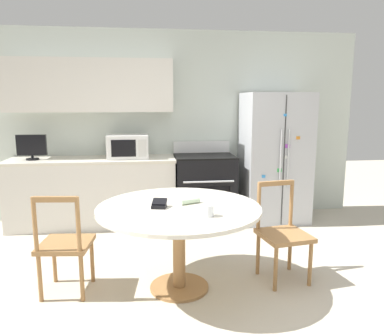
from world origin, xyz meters
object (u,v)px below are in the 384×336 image
(dining_chair_left, at_px, (65,245))
(candle_glass, at_px, (208,211))
(microwave, at_px, (128,146))
(dining_chair_right, at_px, (283,234))
(wallet, at_px, (159,204))
(refrigerator, at_px, (274,158))
(countertop_tv, at_px, (32,146))
(oven_range, at_px, (204,188))

(dining_chair_left, height_order, candle_glass, dining_chair_left)
(microwave, distance_m, candle_glass, 2.31)
(dining_chair_right, distance_m, wallet, 1.19)
(dining_chair_right, bearing_deg, refrigerator, -115.49)
(candle_glass, bearing_deg, microwave, 107.80)
(countertop_tv, height_order, wallet, countertop_tv)
(microwave, bearing_deg, countertop_tv, -179.55)
(oven_range, relative_size, candle_glass, 11.73)
(oven_range, bearing_deg, microwave, 178.92)
(oven_range, relative_size, wallet, 7.23)
(oven_range, bearing_deg, wallet, -110.07)
(refrigerator, distance_m, wallet, 2.47)
(refrigerator, relative_size, dining_chair_left, 1.94)
(dining_chair_right, relative_size, candle_glass, 9.80)
(oven_range, relative_size, microwave, 2.04)
(microwave, height_order, wallet, microwave)
(refrigerator, relative_size, microwave, 3.31)
(refrigerator, height_order, wallet, refrigerator)
(countertop_tv, relative_size, dining_chair_left, 0.40)
(candle_glass, bearing_deg, oven_range, 81.69)
(oven_range, distance_m, countertop_tv, 2.31)
(dining_chair_left, relative_size, dining_chair_right, 1.00)
(dining_chair_left, height_order, wallet, dining_chair_left)
(refrigerator, xyz_separation_m, candle_glass, (-1.28, -2.13, -0.08))
(countertop_tv, xyz_separation_m, candle_glass, (1.91, -2.18, -0.28))
(oven_range, xyz_separation_m, microwave, (-1.02, 0.02, 0.58))
(dining_chair_left, xyz_separation_m, wallet, (0.81, -0.06, 0.35))
(microwave, relative_size, countertop_tv, 1.45)
(refrigerator, height_order, countertop_tv, refrigerator)
(wallet, bearing_deg, microwave, 99.99)
(microwave, xyz_separation_m, dining_chair_right, (1.47, -1.80, -0.62))
(candle_glass, bearing_deg, wallet, 141.53)
(dining_chair_right, height_order, wallet, dining_chair_right)
(oven_range, height_order, candle_glass, oven_range)
(refrigerator, height_order, oven_range, refrigerator)
(microwave, distance_m, countertop_tv, 1.21)
(dining_chair_left, relative_size, candle_glass, 9.80)
(refrigerator, bearing_deg, microwave, 178.35)
(refrigerator, xyz_separation_m, dining_chair_right, (-0.52, -1.75, -0.44))
(oven_range, bearing_deg, dining_chair_right, -75.91)
(oven_range, distance_m, microwave, 1.17)
(wallet, bearing_deg, candle_glass, -38.47)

